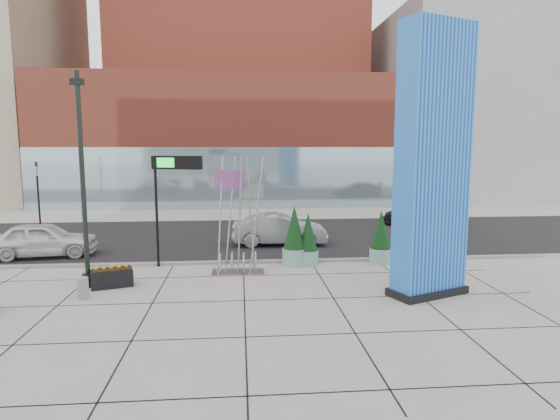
{
  "coord_description": "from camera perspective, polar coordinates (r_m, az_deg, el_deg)",
  "views": [
    {
      "loc": [
        0.9,
        -16.0,
        5.1
      ],
      "look_at": [
        2.45,
        2.0,
        2.62
      ],
      "focal_mm": 30.0,
      "sensor_mm": 36.0,
      "label": 1
    }
  ],
  "objects": [
    {
      "name": "round_planter_west",
      "position": [
        20.22,
        3.45,
        -3.68
      ],
      "size": [
        0.91,
        0.91,
        2.26
      ],
      "color": "#7FACA8",
      "rests_on": "ground"
    },
    {
      "name": "curb_edge",
      "position": [
        20.65,
        -7.3,
        -6.37
      ],
      "size": [
        80.0,
        0.3,
        0.12
      ],
      "primitive_type": "cube",
      "color": "gray",
      "rests_on": "ground"
    },
    {
      "name": "tower_glass_front",
      "position": [
        38.29,
        -4.76,
        3.9
      ],
      "size": [
        34.0,
        0.6,
        5.0
      ],
      "primitive_type": "cube",
      "color": "#8CA5B2",
      "rests_on": "ground"
    },
    {
      "name": "street_asphalt",
      "position": [
        26.51,
        -6.77,
        -3.3
      ],
      "size": [
        80.0,
        12.0,
        0.02
      ],
      "primitive_type": "cube",
      "color": "black",
      "rests_on": "ground"
    },
    {
      "name": "traffic_signal",
      "position": [
        33.7,
        -27.42,
        2.18
      ],
      "size": [
        0.15,
        0.18,
        4.1
      ],
      "color": "black",
      "rests_on": "ground"
    },
    {
      "name": "tower_podium",
      "position": [
        43.01,
        -4.82,
        8.33
      ],
      "size": [
        34.0,
        10.0,
        11.0
      ],
      "primitive_type": "cube",
      "color": "#A64330",
      "rests_on": "ground"
    },
    {
      "name": "round_planter_east",
      "position": [
        20.91,
        12.17,
        -3.36
      ],
      "size": [
        0.93,
        0.93,
        2.33
      ],
      "color": "#7FACA8",
      "rests_on": "ground"
    },
    {
      "name": "public_art_sculpture",
      "position": [
        18.86,
        -5.13,
        -4.0
      ],
      "size": [
        2.11,
        1.09,
        4.74
      ],
      "rotation": [
        0.0,
        0.0,
        -0.02
      ],
      "color": "#A3A5A7",
      "rests_on": "ground"
    },
    {
      "name": "car_silver_mid",
      "position": [
        24.16,
        -0.06,
        -2.43
      ],
      "size": [
        4.89,
        1.84,
        1.59
      ],
      "primitive_type": "imported",
      "rotation": [
        0.0,
        0.0,
        1.54
      ],
      "color": "#95979C",
      "rests_on": "ground"
    },
    {
      "name": "round_planter_mid",
      "position": [
        20.11,
        1.75,
        -3.29
      ],
      "size": [
        1.03,
        1.03,
        2.58
      ],
      "color": "#7FACA8",
      "rests_on": "ground"
    },
    {
      "name": "car_dark_east",
      "position": [
        32.04,
        16.77,
        -0.37
      ],
      "size": [
        5.09,
        2.34,
        1.44
      ],
      "primitive_type": "imported",
      "rotation": [
        0.0,
        0.0,
        -1.51
      ],
      "color": "black",
      "rests_on": "ground"
    },
    {
      "name": "car_white_west",
      "position": [
        24.19,
        -26.92,
        -3.26
      ],
      "size": [
        4.92,
        2.49,
        1.61
      ],
      "primitive_type": "imported",
      "rotation": [
        0.0,
        0.0,
        1.7
      ],
      "color": "white",
      "rests_on": "ground"
    },
    {
      "name": "concrete_bollard",
      "position": [
        17.21,
        -22.92,
        -8.78
      ],
      "size": [
        0.37,
        0.37,
        0.73
      ],
      "primitive_type": "cylinder",
      "color": "gray",
      "rests_on": "ground"
    },
    {
      "name": "blue_pylon",
      "position": [
        16.47,
        18.11,
        4.97
      ],
      "size": [
        2.98,
        2.17,
        9.09
      ],
      "rotation": [
        0.0,
        0.0,
        0.4
      ],
      "color": "#0C39B5",
      "rests_on": "ground"
    },
    {
      "name": "ground",
      "position": [
        16.82,
        -7.86,
        -9.9
      ],
      "size": [
        160.0,
        160.0,
        0.0
      ],
      "primitive_type": "plane",
      "color": "#9E9991",
      "rests_on": "ground"
    },
    {
      "name": "lamp_post",
      "position": [
        18.06,
        -22.8,
        0.98
      ],
      "size": [
        0.52,
        0.42,
        7.67
      ],
      "rotation": [
        0.0,
        0.0,
        0.27
      ],
      "color": "black",
      "rests_on": "ground"
    },
    {
      "name": "building_grey_parking",
      "position": [
        54.31,
        23.11,
        11.32
      ],
      "size": [
        20.0,
        18.0,
        18.0
      ],
      "primitive_type": "cube",
      "color": "slate",
      "rests_on": "ground"
    },
    {
      "name": "box_planter_north",
      "position": [
        18.26,
        -19.82,
        -7.67
      ],
      "size": [
        1.6,
        1.14,
        0.8
      ],
      "rotation": [
        0.0,
        0.0,
        0.32
      ],
      "color": "black",
      "rests_on": "ground"
    },
    {
      "name": "overhead_street_sign",
      "position": [
        20.01,
        -12.71,
        4.58
      ],
      "size": [
        2.15,
        0.94,
        4.7
      ],
      "rotation": [
        0.0,
        0.0,
        -0.35
      ],
      "color": "black",
      "rests_on": "ground"
    }
  ]
}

